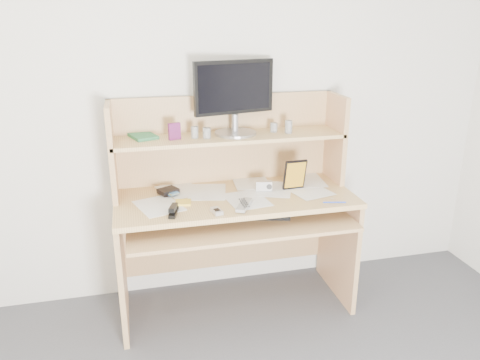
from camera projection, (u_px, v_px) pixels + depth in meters
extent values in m
cube|color=silver|center=(223.00, 102.00, 2.89)|extent=(3.60, 0.04, 2.50)
cube|color=#DAB36F|center=(235.00, 198.00, 2.77)|extent=(1.40, 0.60, 0.03)
cube|color=tan|center=(122.00, 268.00, 2.74)|extent=(0.03, 0.56, 0.72)
cube|color=tan|center=(338.00, 243.00, 3.04)|extent=(0.03, 0.56, 0.72)
cube|color=tan|center=(226.00, 238.00, 3.16)|extent=(1.34, 0.02, 0.41)
cube|color=tan|center=(240.00, 221.00, 2.69)|extent=(1.28, 0.55, 0.02)
cube|color=tan|center=(225.00, 139.00, 2.93)|extent=(1.40, 0.02, 0.55)
cube|color=tan|center=(112.00, 152.00, 2.66)|extent=(0.03, 0.30, 0.55)
cube|color=tan|center=(335.00, 138.00, 2.96)|extent=(0.03, 0.30, 0.55)
cube|color=#DAB36F|center=(229.00, 137.00, 2.79)|extent=(1.38, 0.30, 0.02)
cube|color=silver|center=(235.00, 195.00, 2.76)|extent=(1.32, 0.54, 0.01)
cube|color=black|center=(250.00, 213.00, 2.75)|extent=(0.49, 0.28, 0.02)
cube|color=black|center=(250.00, 210.00, 2.74)|extent=(0.45, 0.26, 0.01)
cube|color=gray|center=(244.00, 205.00, 2.59)|extent=(0.13, 0.19, 0.02)
cube|color=silver|center=(216.00, 210.00, 2.51)|extent=(0.06, 0.09, 0.02)
cube|color=black|center=(174.00, 210.00, 2.49)|extent=(0.07, 0.14, 0.04)
cube|color=black|center=(168.00, 191.00, 2.78)|extent=(0.14, 0.13, 0.03)
cube|color=#F5FF43|center=(183.00, 202.00, 2.65)|extent=(0.10, 0.10, 0.01)
cube|color=silver|center=(264.00, 186.00, 2.82)|extent=(0.10, 0.06, 0.06)
cube|color=black|center=(295.00, 175.00, 2.81)|extent=(0.14, 0.02, 0.19)
cylinder|color=blue|center=(334.00, 202.00, 2.64)|extent=(0.13, 0.04, 0.01)
cube|color=maroon|center=(174.00, 131.00, 2.68)|extent=(0.07, 0.04, 0.10)
cube|color=#2E754B|center=(143.00, 136.00, 2.73)|extent=(0.18, 0.21, 0.02)
cylinder|color=black|center=(207.00, 133.00, 2.71)|extent=(0.06, 0.06, 0.06)
cylinder|color=white|center=(195.00, 132.00, 2.72)|extent=(0.05, 0.05, 0.07)
cylinder|color=black|center=(274.00, 127.00, 2.86)|extent=(0.06, 0.06, 0.06)
cylinder|color=white|center=(289.00, 127.00, 2.83)|extent=(0.06, 0.06, 0.08)
cylinder|color=#9F9FA4|center=(235.00, 133.00, 2.81)|extent=(0.25, 0.25, 0.02)
cylinder|color=#9F9FA4|center=(235.00, 123.00, 2.80)|extent=(0.04, 0.04, 0.10)
cube|color=black|center=(234.00, 87.00, 2.75)|extent=(0.50, 0.14, 0.31)
cube|color=black|center=(235.00, 88.00, 2.73)|extent=(0.45, 0.10, 0.27)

